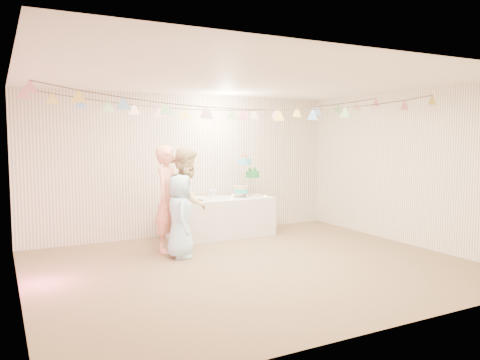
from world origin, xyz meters
name	(u,v)px	position (x,y,z in m)	size (l,w,h in m)	color
floor	(254,266)	(0.00, 0.00, 0.00)	(6.00, 6.00, 0.00)	brown
ceiling	(254,80)	(0.00, 0.00, 2.60)	(6.00, 6.00, 0.00)	white
back_wall	(188,165)	(0.00, 2.50, 1.30)	(6.00, 6.00, 0.00)	white
front_wall	(387,194)	(0.00, -2.50, 1.30)	(6.00, 6.00, 0.00)	white
left_wall	(15,185)	(-3.00, 0.00, 1.30)	(5.00, 5.00, 0.00)	white
right_wall	(409,168)	(3.00, 0.00, 1.30)	(5.00, 5.00, 0.00)	white
table	(221,217)	(0.44, 2.00, 0.35)	(1.89, 0.76, 0.71)	silver
cake_stand	(247,175)	(0.99, 2.05, 1.12)	(0.66, 0.39, 0.73)	silver
cake_bottom	(241,190)	(0.84, 1.99, 0.84)	(0.31, 0.31, 0.15)	#2AC5C8
cake_middle	(253,175)	(1.17, 2.14, 1.11)	(0.27, 0.27, 0.22)	#1C803A
cake_top_tier	(244,161)	(0.93, 2.02, 1.38)	(0.25, 0.25, 0.19)	#47B0E1
platter	(195,198)	(-0.10, 1.95, 0.76)	(0.35, 0.35, 0.02)	white
posy	(213,192)	(0.29, 2.05, 0.83)	(0.15, 0.15, 0.17)	white
person_adult_a	(169,199)	(-0.77, 1.38, 0.85)	(0.62, 0.40, 1.69)	#FCA184
person_adult_b	(187,201)	(-0.53, 1.18, 0.83)	(0.80, 0.63, 1.65)	#D6BB83
person_child	(180,216)	(-0.75, 0.93, 0.63)	(0.62, 0.40, 1.26)	#ABDEF2
bunting_back	(220,103)	(0.00, 1.10, 2.35)	(5.60, 1.10, 0.40)	pink
bunting_front	(261,99)	(0.00, -0.20, 2.32)	(5.60, 0.90, 0.36)	#72A5E5
tealight_0	(183,201)	(-0.36, 1.85, 0.72)	(0.04, 0.04, 0.03)	#FFD88C
tealight_1	(200,197)	(0.09, 2.18, 0.72)	(0.04, 0.04, 0.03)	#FFD88C
tealight_2	(232,198)	(0.54, 1.78, 0.72)	(0.04, 0.04, 0.03)	#FFD88C
tealight_3	(233,195)	(0.79, 2.22, 0.72)	(0.04, 0.04, 0.03)	#FFD88C
tealight_4	(265,196)	(1.26, 1.82, 0.72)	(0.04, 0.04, 0.03)	#FFD88C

